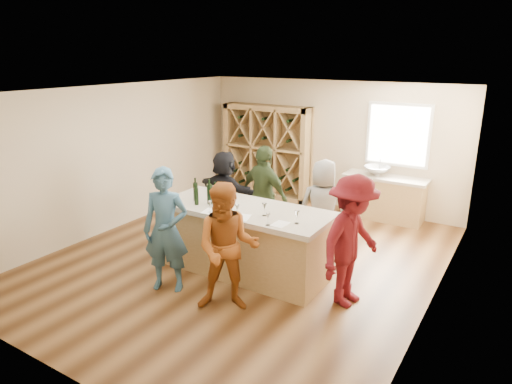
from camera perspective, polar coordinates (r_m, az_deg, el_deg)
The scene contains 33 objects.
floor at distance 7.89m, azimuth -1.40°, elevation -8.62°, with size 6.00×7.00×0.10m, color brown.
ceiling at distance 7.13m, azimuth -1.57°, elevation 12.90°, with size 6.00×7.00×0.10m, color white.
wall_back at distance 10.45m, azimuth 9.32°, elevation 5.97°, with size 6.00×0.10×2.80m, color #CBB693.
wall_front at distance 4.98m, azimuth -24.70°, elevation -7.80°, with size 6.00×0.10×2.80m, color #CBB693.
wall_left at distance 9.36m, azimuth -17.34°, elevation 4.14°, with size 0.10×7.00×2.80m, color #CBB693.
wall_right at distance 6.31m, azimuth 22.37°, elevation -2.41°, with size 0.10×7.00×2.80m, color #CBB693.
window_frame at distance 9.84m, azimuth 17.35°, elevation 6.82°, with size 1.30×0.06×1.30m, color white.
window_pane at distance 9.81m, azimuth 17.29°, elevation 6.79°, with size 1.18×0.01×1.18m, color white.
wine_rack at distance 10.92m, azimuth 1.37°, elevation 5.05°, with size 2.20×0.45×2.20m, color #A5824F.
back_counter_base at distance 9.92m, azimuth 15.72°, elevation -0.83°, with size 1.60×0.58×0.86m, color #A5824F.
back_counter_top at distance 9.79m, azimuth 15.93°, elevation 1.73°, with size 1.70×0.62×0.06m, color #BCAF9B.
sink at distance 9.82m, azimuth 14.87°, elevation 2.59°, with size 0.54×0.54×0.19m, color silver.
faucet at distance 9.97m, azimuth 15.21°, elevation 3.12°, with size 0.02×0.02×0.30m, color silver.
tasting_counter_base at distance 7.24m, azimuth -1.38°, elevation -6.28°, with size 2.60×1.00×1.00m, color #A5824F.
tasting_counter_top at distance 7.04m, azimuth -1.41°, elevation -2.23°, with size 2.72×1.12×0.08m, color #BCAF9B.
wine_bottle_a at distance 7.36m, azimuth -7.57°, elevation 0.03°, with size 0.07×0.07×0.30m, color black.
wine_bottle_b at distance 7.17m, azimuth -7.47°, elevation -0.53°, with size 0.07×0.07×0.27m, color black.
wine_bottle_c at distance 7.17m, azimuth -5.83°, elevation -0.27°, with size 0.08×0.08×0.32m, color black.
wine_bottle_d at distance 7.06m, azimuth -5.13°, elevation -0.59°, with size 0.08×0.08×0.31m, color black.
wine_glass_a at distance 6.80m, azimuth -5.79°, elevation -1.89°, with size 0.07×0.07×0.17m, color white.
wine_glass_b at distance 6.59m, azimuth -2.38°, elevation -2.38°, with size 0.07×0.07×0.19m, color white.
wine_glass_c at distance 6.28m, azimuth 1.51°, elevation -3.46°, with size 0.06×0.06×0.17m, color white.
wine_glass_d at distance 6.64m, azimuth 1.06°, elevation -2.18°, with size 0.07×0.07×0.20m, color white.
wine_glass_e at distance 6.36m, azimuth 5.14°, elevation -3.16°, with size 0.07×0.07×0.19m, color white.
tasting_menu_a at distance 6.89m, azimuth -5.77°, elevation -2.38°, with size 0.20×0.27×0.00m, color white.
tasting_menu_b at distance 6.60m, azimuth -1.78°, elevation -3.19°, with size 0.22×0.30×0.00m, color white.
tasting_menu_c at distance 6.36m, azimuth 3.04°, elevation -4.02°, with size 0.19×0.26×0.00m, color white.
person_near_left at distance 6.70m, azimuth -11.19°, elevation -4.71°, with size 0.67×0.49×1.84m, color #335972.
person_near_right at distance 6.09m, azimuth -3.57°, elevation -6.97°, with size 0.86×0.47×1.78m, color #994C19.
person_server at distance 6.32m, azimuth 11.87°, elevation -6.05°, with size 1.20×0.56×1.85m, color #590F14.
person_far_mid at distance 8.14m, azimuth 1.04°, elevation -0.51°, with size 1.07×0.55×1.82m, color #263319.
person_far_right at distance 7.81m, azimuth 8.37°, elevation -2.02°, with size 0.82×0.53×1.68m, color slate.
person_far_left at distance 8.72m, azimuth -3.89°, elevation -0.06°, with size 1.50×0.54×1.61m, color black.
Camera 1 is at (3.91, -5.94, 3.36)m, focal length 32.00 mm.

